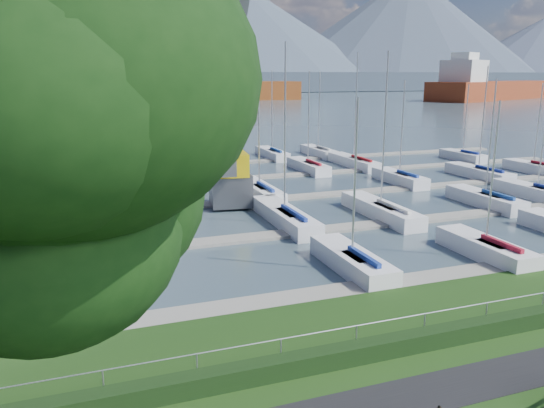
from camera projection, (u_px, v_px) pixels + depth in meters
name	position (u px, v px, depth m)	size (l,w,h in m)	color
path	(426.00, 393.00, 17.45)	(160.00, 2.00, 0.04)	black
water	(99.00, 97.00, 257.88)	(800.00, 540.00, 0.20)	#40525D
hedge	(385.00, 347.00, 19.75)	(80.00, 0.70, 0.70)	black
fence	(380.00, 322.00, 19.91)	(0.04, 0.04, 80.00)	#9B9EA4
foothill	(94.00, 82.00, 320.33)	(900.00, 80.00, 12.00)	#3C4857
mountains	(97.00, 23.00, 381.31)	(1190.00, 360.00, 115.00)	#414F5F
docks	(215.00, 204.00, 44.01)	(90.00, 41.60, 0.25)	gray
tree	(12.00, 169.00, 7.25)	(8.66, 7.15, 12.59)	black
crane	(231.00, 136.00, 43.28)	(4.91, 13.34, 22.35)	#4F5156
cargo_ship_mid	(164.00, 91.00, 222.75)	(107.49, 27.00, 21.50)	brown
cargo_ship_east	(495.00, 90.00, 234.35)	(92.64, 51.35, 21.50)	maroon
sailboat_fleet	(185.00, 133.00, 45.18)	(75.84, 49.44, 13.41)	navy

